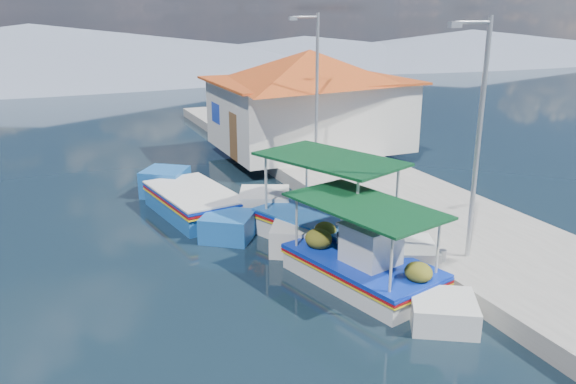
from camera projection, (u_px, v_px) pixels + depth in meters
name	position (u px, v px, depth m)	size (l,w,h in m)	color
ground	(349.00, 352.00, 11.82)	(160.00, 160.00, 0.00)	black
quay	(417.00, 211.00, 19.22)	(5.00, 44.00, 0.50)	#A4A199
bollards	(375.00, 216.00, 17.65)	(0.20, 17.20, 0.30)	#A5A8AD
main_caique	(361.00, 266.00, 14.69)	(3.21, 6.90, 2.34)	silver
caique_green_canopy	(328.00, 227.00, 17.31)	(4.08, 7.16, 2.88)	silver
caique_blue_hull	(194.00, 204.00, 19.64)	(2.85, 7.07, 1.27)	#1C5CAB
harbor_building	(309.00, 97.00, 26.45)	(10.49, 10.49, 4.40)	silver
lamp_post_near	(477.00, 129.00, 14.11)	(1.21, 0.14, 6.00)	#A5A8AD
lamp_post_far	(315.00, 86.00, 21.99)	(1.21, 0.14, 6.00)	#A5A8AD
mountain_ridge	(149.00, 53.00, 62.69)	(171.40, 96.00, 5.50)	slate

